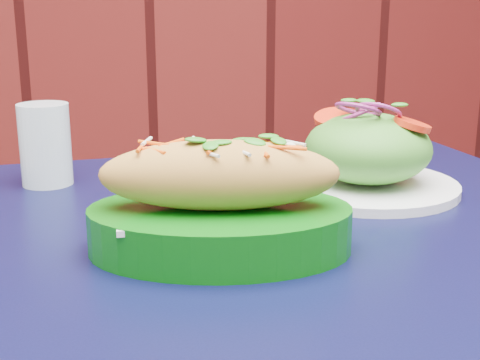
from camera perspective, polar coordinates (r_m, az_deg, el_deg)
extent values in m
cube|color=black|center=(0.77, 5.08, -5.01)|extent=(0.87, 0.87, 0.03)
cylinder|color=black|center=(1.33, 13.16, -14.05)|extent=(0.04, 0.04, 0.72)
cube|color=white|center=(0.67, -1.72, -2.68)|extent=(0.21, 0.12, 0.01)
ellipsoid|color=gold|center=(0.66, -1.75, 0.45)|extent=(0.25, 0.12, 0.07)
cylinder|color=white|center=(0.91, 10.69, -0.50)|extent=(0.25, 0.25, 0.01)
ellipsoid|color=#4C992D|center=(0.90, 10.85, 2.70)|extent=(0.17, 0.17, 0.09)
cylinder|color=red|center=(0.88, 14.50, 4.93)|extent=(0.05, 0.05, 0.01)
cylinder|color=red|center=(0.91, 7.91, 5.59)|extent=(0.05, 0.05, 0.01)
cylinder|color=red|center=(0.94, 9.86, 5.80)|extent=(0.05, 0.05, 0.01)
torus|color=#93206D|center=(0.89, 11.01, 5.90)|extent=(0.06, 0.06, 0.01)
torus|color=#93206D|center=(0.89, 11.03, 6.16)|extent=(0.06, 0.06, 0.01)
torus|color=#93206D|center=(0.89, 11.04, 6.41)|extent=(0.06, 0.06, 0.01)
cylinder|color=silver|center=(0.95, -16.28, 2.93)|extent=(0.07, 0.07, 0.11)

